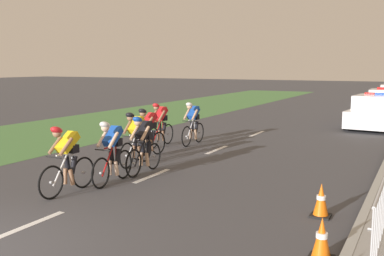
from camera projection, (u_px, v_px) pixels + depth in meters
The scene contains 14 objects.
grass_verge at pixel (111, 121), 22.37m from camera, with size 7.00×60.00×0.01m, color #4C7F42.
lane_markings_centre at pixel (152, 176), 11.39m from camera, with size 0.14×17.60×0.01m.
cyclist_lead at pixel (67, 158), 9.72m from camera, with size 0.42×1.72×1.56m.
cyclist_second at pixel (112, 151), 10.54m from camera, with size 0.44×1.72×1.56m.
cyclist_third at pixel (143, 144), 11.54m from camera, with size 0.43×1.72×1.56m.
cyclist_fourth at pixel (135, 138), 12.50m from camera, with size 0.43×1.72×1.56m.
cyclist_fifth at pixel (148, 132), 13.58m from camera, with size 0.44×1.72×1.56m.
cyclist_sixth at pixel (160, 124), 15.44m from camera, with size 0.42×1.72×1.56m.
cyclist_seventh at pixel (193, 123), 15.77m from camera, with size 0.42×1.72×1.56m.
police_car_nearest at pixel (374, 113), 20.03m from camera, with size 2.24×4.52×1.59m.
police_car_second at pixel (384, 104), 24.81m from camera, with size 2.12×4.46×1.59m.
crowd_barrier_front at pixel (380, 221), 6.21m from camera, with size 0.51×2.32×1.07m.
traffic_cone_near at pixel (322, 239), 6.44m from camera, with size 0.36×0.36×0.64m.
traffic_cone_far at pixel (321, 201), 8.28m from camera, with size 0.36×0.36×0.64m.
Camera 1 is at (6.06, -3.77, 2.80)m, focal length 41.73 mm.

